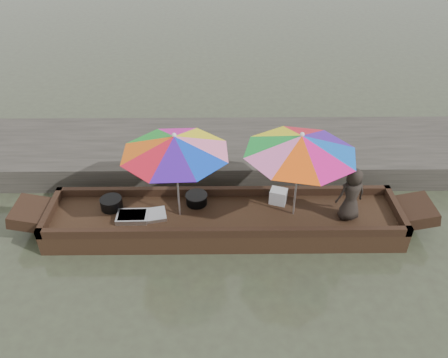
{
  "coord_description": "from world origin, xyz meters",
  "views": [
    {
      "loc": [
        -0.06,
        -5.71,
        5.02
      ],
      "look_at": [
        0.0,
        0.1,
        1.0
      ],
      "focal_mm": 35.0,
      "sensor_mm": 36.0,
      "label": 1
    }
  ],
  "objects_px": {
    "cooking_pot": "(111,203)",
    "umbrella_bow": "(177,176)",
    "tray_crayfish": "(132,217)",
    "charcoal_grill": "(197,199)",
    "tray_scallop": "(150,215)",
    "umbrella_stern": "(297,176)",
    "boat_hull": "(224,222)",
    "supply_bag": "(278,196)",
    "vendor": "(351,194)"
  },
  "relations": [
    {
      "from": "cooking_pot",
      "to": "umbrella_bow",
      "type": "height_order",
      "value": "umbrella_bow"
    },
    {
      "from": "cooking_pot",
      "to": "tray_crayfish",
      "type": "distance_m",
      "value": 0.5
    },
    {
      "from": "charcoal_grill",
      "to": "umbrella_bow",
      "type": "xyz_separation_m",
      "value": [
        -0.27,
        -0.3,
        0.69
      ]
    },
    {
      "from": "tray_scallop",
      "to": "umbrella_stern",
      "type": "distance_m",
      "value": 2.51
    },
    {
      "from": "charcoal_grill",
      "to": "tray_scallop",
      "type": "bearing_deg",
      "value": -154.49
    },
    {
      "from": "boat_hull",
      "to": "tray_crayfish",
      "type": "relative_size",
      "value": 11.63
    },
    {
      "from": "umbrella_stern",
      "to": "boat_hull",
      "type": "bearing_deg",
      "value": 180.0
    },
    {
      "from": "tray_scallop",
      "to": "umbrella_stern",
      "type": "height_order",
      "value": "umbrella_stern"
    },
    {
      "from": "tray_crayfish",
      "to": "supply_bag",
      "type": "relative_size",
      "value": 1.82
    },
    {
      "from": "tray_scallop",
      "to": "supply_bag",
      "type": "xyz_separation_m",
      "value": [
        2.17,
        0.38,
        0.1
      ]
    },
    {
      "from": "charcoal_grill",
      "to": "tray_crayfish",
      "type": "bearing_deg",
      "value": -158.74
    },
    {
      "from": "cooking_pot",
      "to": "vendor",
      "type": "height_order",
      "value": "vendor"
    },
    {
      "from": "umbrella_stern",
      "to": "cooking_pot",
      "type": "bearing_deg",
      "value": 176.55
    },
    {
      "from": "tray_crayfish",
      "to": "umbrella_stern",
      "type": "distance_m",
      "value": 2.79
    },
    {
      "from": "tray_crayfish",
      "to": "umbrella_bow",
      "type": "xyz_separation_m",
      "value": [
        0.78,
        0.11,
        0.73
      ]
    },
    {
      "from": "supply_bag",
      "to": "umbrella_bow",
      "type": "distance_m",
      "value": 1.83
    },
    {
      "from": "tray_scallop",
      "to": "charcoal_grill",
      "type": "height_order",
      "value": "charcoal_grill"
    },
    {
      "from": "vendor",
      "to": "tray_crayfish",
      "type": "bearing_deg",
      "value": -12.26
    },
    {
      "from": "cooking_pot",
      "to": "tray_scallop",
      "type": "height_order",
      "value": "cooking_pot"
    },
    {
      "from": "tray_scallop",
      "to": "umbrella_bow",
      "type": "relative_size",
      "value": 0.3
    },
    {
      "from": "boat_hull",
      "to": "charcoal_grill",
      "type": "distance_m",
      "value": 0.62
    },
    {
      "from": "supply_bag",
      "to": "cooking_pot",
      "type": "bearing_deg",
      "value": -177.41
    },
    {
      "from": "umbrella_bow",
      "to": "tray_crayfish",
      "type": "bearing_deg",
      "value": -171.98
    },
    {
      "from": "cooking_pot",
      "to": "umbrella_bow",
      "type": "bearing_deg",
      "value": -9.0
    },
    {
      "from": "boat_hull",
      "to": "umbrella_bow",
      "type": "distance_m",
      "value": 1.21
    },
    {
      "from": "tray_crayfish",
      "to": "vendor",
      "type": "distance_m",
      "value": 3.6
    },
    {
      "from": "supply_bag",
      "to": "umbrella_stern",
      "type": "relative_size",
      "value": 0.16
    },
    {
      "from": "charcoal_grill",
      "to": "umbrella_stern",
      "type": "height_order",
      "value": "umbrella_stern"
    },
    {
      "from": "boat_hull",
      "to": "charcoal_grill",
      "type": "xyz_separation_m",
      "value": [
        -0.47,
        0.3,
        0.26
      ]
    },
    {
      "from": "supply_bag",
      "to": "vendor",
      "type": "height_order",
      "value": "vendor"
    },
    {
      "from": "tray_crayfish",
      "to": "vendor",
      "type": "height_order",
      "value": "vendor"
    },
    {
      "from": "umbrella_stern",
      "to": "tray_crayfish",
      "type": "bearing_deg",
      "value": -177.66
    },
    {
      "from": "tray_scallop",
      "to": "supply_bag",
      "type": "height_order",
      "value": "supply_bag"
    },
    {
      "from": "tray_scallop",
      "to": "umbrella_stern",
      "type": "xyz_separation_m",
      "value": [
        2.4,
        0.06,
        0.74
      ]
    },
    {
      "from": "cooking_pot",
      "to": "vendor",
      "type": "bearing_deg",
      "value": -4.17
    },
    {
      "from": "cooking_pot",
      "to": "tray_crayfish",
      "type": "relative_size",
      "value": 0.73
    },
    {
      "from": "boat_hull",
      "to": "tray_scallop",
      "type": "bearing_deg",
      "value": -177.12
    },
    {
      "from": "tray_scallop",
      "to": "tray_crayfish",
      "type": "bearing_deg",
      "value": -170.76
    },
    {
      "from": "supply_bag",
      "to": "umbrella_stern",
      "type": "xyz_separation_m",
      "value": [
        0.22,
        -0.32,
        0.65
      ]
    },
    {
      "from": "tray_crayfish",
      "to": "vendor",
      "type": "bearing_deg",
      "value": 0.1
    },
    {
      "from": "umbrella_bow",
      "to": "umbrella_stern",
      "type": "distance_m",
      "value": 1.91
    },
    {
      "from": "boat_hull",
      "to": "umbrella_stern",
      "type": "relative_size",
      "value": 3.31
    },
    {
      "from": "tray_scallop",
      "to": "vendor",
      "type": "relative_size",
      "value": 0.53
    },
    {
      "from": "supply_bag",
      "to": "umbrella_bow",
      "type": "xyz_separation_m",
      "value": [
        -1.69,
        -0.32,
        0.65
      ]
    },
    {
      "from": "cooking_pot",
      "to": "charcoal_grill",
      "type": "xyz_separation_m",
      "value": [
        1.45,
        0.11,
        -0.01
      ]
    },
    {
      "from": "boat_hull",
      "to": "supply_bag",
      "type": "bearing_deg",
      "value": 18.53
    },
    {
      "from": "cooking_pot",
      "to": "umbrella_bow",
      "type": "relative_size",
      "value": 0.21
    },
    {
      "from": "cooking_pot",
      "to": "tray_crayfish",
      "type": "height_order",
      "value": "cooking_pot"
    },
    {
      "from": "cooking_pot",
      "to": "vendor",
      "type": "xyz_separation_m",
      "value": [
        3.97,
        -0.29,
        0.38
      ]
    },
    {
      "from": "boat_hull",
      "to": "cooking_pot",
      "type": "xyz_separation_m",
      "value": [
        -1.92,
        0.19,
        0.27
      ]
    }
  ]
}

